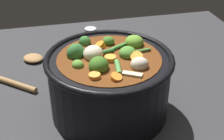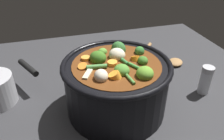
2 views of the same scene
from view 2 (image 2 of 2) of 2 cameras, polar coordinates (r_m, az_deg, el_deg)
name	(u,v)px [view 2 (image 2 of 2)]	position (r m, az deg, el deg)	size (l,w,h in m)	color
ground_plane	(116,108)	(0.64, 1.03, -9.61)	(1.10, 1.10, 0.00)	#2D2D30
cooking_pot	(116,85)	(0.59, 1.11, -3.89)	(0.28, 0.28, 0.17)	black
wooden_spoon	(158,59)	(0.88, 11.81, 2.85)	(0.22, 0.22, 0.02)	#9E7243
salt_shaker	(206,80)	(0.73, 22.89, -2.35)	(0.04, 0.04, 0.09)	silver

